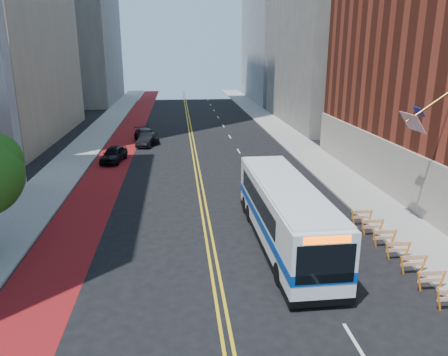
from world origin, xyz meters
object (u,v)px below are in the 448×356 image
transit_bus (284,212)px  car_a (114,154)px  car_c (146,136)px  car_b (147,140)px

transit_bus → car_a: size_ratio=2.99×
car_a → car_c: car_c is taller
car_c → car_a: bearing=-122.9°
transit_bus → car_b: 28.59m
transit_bus → car_c: 30.55m
car_b → car_c: bearing=109.5°
transit_bus → car_c: bearing=107.4°
car_a → car_c: size_ratio=0.85×
transit_bus → car_b: size_ratio=3.16×
car_a → car_c: 9.43m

